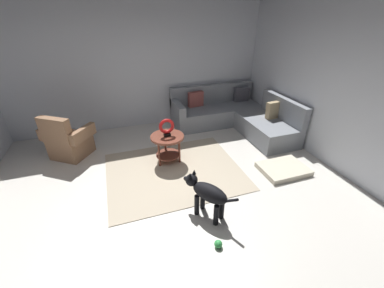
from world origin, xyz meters
TOP-DOWN VIEW (x-y plane):
  - ground_plane at (0.00, 0.00)m, footprint 6.00×6.00m
  - wall_back at (0.00, 2.94)m, footprint 6.00×0.12m
  - wall_right at (2.94, 0.00)m, footprint 0.12×6.00m
  - area_rug at (0.15, 0.70)m, footprint 2.30×1.90m
  - sectional_couch at (1.99, 2.01)m, footprint 2.20×2.25m
  - armchair at (-1.61, 1.84)m, footprint 1.00×0.95m
  - side_table at (0.13, 1.04)m, footprint 0.60×0.60m
  - torus_sculpture at (0.13, 1.04)m, footprint 0.28×0.08m
  - dog_bed_mat at (1.98, 0.08)m, footprint 0.80×0.60m
  - dog at (0.31, -0.44)m, footprint 0.52×0.73m
  - dog_toy_ball at (0.24, -0.98)m, footprint 0.10×0.10m

SIDE VIEW (x-z plane):
  - ground_plane at x=0.00m, z-range -0.10..0.00m
  - area_rug at x=0.15m, z-range 0.00..0.01m
  - dog_bed_mat at x=1.98m, z-range 0.00..0.09m
  - dog_toy_ball at x=0.24m, z-range 0.00..0.10m
  - sectional_couch at x=1.99m, z-range -0.15..0.73m
  - armchair at x=-1.61m, z-range -0.12..0.76m
  - dog at x=0.31m, z-range 0.06..0.69m
  - side_table at x=0.13m, z-range 0.15..0.69m
  - torus_sculpture at x=0.13m, z-range 0.55..0.87m
  - wall_back at x=0.00m, z-range 0.00..2.70m
  - wall_right at x=2.94m, z-range 0.00..2.70m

